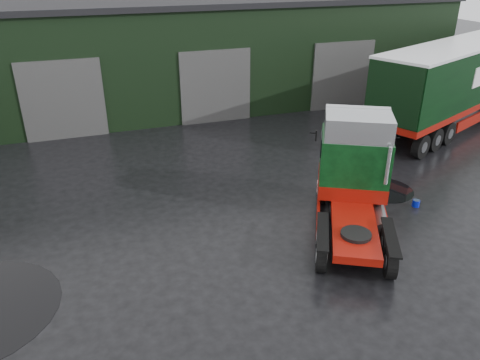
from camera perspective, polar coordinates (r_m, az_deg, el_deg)
name	(u,v)px	position (r m, az deg, el deg)	size (l,w,h in m)	color
ground	(287,266)	(14.58, 5.75, -10.45)	(100.00, 100.00, 0.00)	black
warehouse	(189,47)	(31.87, -6.30, 15.81)	(32.40, 12.40, 6.30)	black
hero_tractor	(356,184)	(15.53, 14.01, -0.49)	(2.61, 6.16, 3.83)	black
lorry_right	(457,85)	(28.22, 24.94, 10.46)	(2.98, 17.22, 4.53)	silver
wash_bucket	(416,203)	(18.87, 20.66, -2.67)	(0.27, 0.27, 0.26)	#0815B1
tree_back_a	(55,10)	(40.74, -21.66, 18.68)	(4.40, 4.40, 9.50)	black
tree_back_b	(249,16)	(43.60, 1.17, 19.39)	(4.40, 4.40, 7.50)	black
puddle_1	(384,190)	(19.80, 17.10, -1.15)	(2.36, 2.36, 0.01)	black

